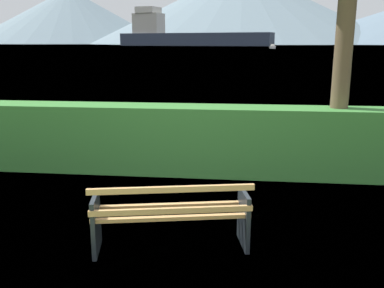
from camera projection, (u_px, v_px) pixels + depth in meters
ground_plane at (171, 247)px, 5.06m from camera, size 1400.00×1400.00×0.00m
water_surface at (240, 45)px, 303.48m from camera, size 620.00×620.00×0.00m
park_bench at (171, 215)px, 4.90m from camera, size 1.89×0.92×0.87m
hedge_row at (197, 140)px, 7.80m from camera, size 11.07×0.74×1.25m
cargo_ship_large at (182, 35)px, 272.06m from camera, size 100.56×41.34×24.67m
fishing_boat_near at (273, 47)px, 155.71m from camera, size 2.76×6.73×1.64m
distant_hills at (268, 12)px, 525.38m from camera, size 817.61×401.66×89.53m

